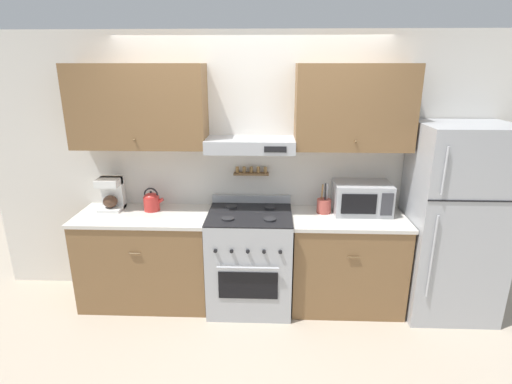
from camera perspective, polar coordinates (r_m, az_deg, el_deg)
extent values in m
plane|color=#B2A38E|center=(3.87, -1.06, -17.81)|extent=(16.00, 16.00, 0.00)
cube|color=silver|center=(3.93, -0.63, 3.39)|extent=(5.20, 0.08, 2.55)
cube|color=brown|center=(3.81, -16.50, 11.62)|extent=(1.22, 0.33, 0.74)
sphere|color=brown|center=(3.68, -16.99, 7.10)|extent=(0.02, 0.02, 0.02)
cube|color=brown|center=(3.69, 13.86, 11.65)|extent=(1.03, 0.33, 0.74)
sphere|color=brown|center=(3.55, 14.08, 6.99)|extent=(0.02, 0.02, 0.02)
cube|color=#ADAFB5|center=(3.65, -0.82, 6.73)|extent=(0.81, 0.37, 0.12)
cube|color=black|center=(3.46, 2.78, 6.09)|extent=(0.19, 0.01, 0.05)
cube|color=brown|center=(3.86, -0.69, 2.62)|extent=(0.34, 0.07, 0.02)
cylinder|color=olive|center=(3.86, -2.71, 3.21)|extent=(0.03, 0.03, 0.06)
cylinder|color=olive|center=(3.85, -1.70, 3.20)|extent=(0.03, 0.03, 0.06)
cylinder|color=olive|center=(3.85, -0.69, 3.20)|extent=(0.03, 0.03, 0.06)
cylinder|color=olive|center=(3.85, 0.32, 3.19)|extent=(0.03, 0.03, 0.06)
cylinder|color=olive|center=(3.85, 1.34, 3.18)|extent=(0.03, 0.03, 0.06)
cube|color=brown|center=(4.09, -15.30, -9.24)|extent=(1.22, 0.60, 0.88)
cube|color=silver|center=(3.91, -15.84, -3.27)|extent=(1.24, 0.62, 0.03)
cylinder|color=brown|center=(3.73, -16.97, -8.41)|extent=(0.10, 0.01, 0.01)
cube|color=brown|center=(3.97, 12.68, -9.83)|extent=(1.03, 0.60, 0.88)
cube|color=silver|center=(3.79, 13.14, -3.71)|extent=(1.05, 0.62, 0.03)
cylinder|color=brown|center=(3.60, 13.78, -9.06)|extent=(0.10, 0.01, 0.01)
cube|color=#ADAFB5|center=(3.87, -0.87, -9.73)|extent=(0.77, 0.65, 0.93)
cube|color=black|center=(3.61, -1.14, -13.22)|extent=(0.53, 0.01, 0.26)
cylinder|color=#ADAFB5|center=(3.50, -1.19, -10.80)|extent=(0.54, 0.02, 0.02)
cube|color=black|center=(3.67, -0.90, -3.18)|extent=(0.77, 0.65, 0.01)
cylinder|color=#232326|center=(3.54, -4.04, -3.83)|extent=(0.11, 0.11, 0.02)
cylinder|color=#232326|center=(3.52, 1.99, -3.92)|extent=(0.11, 0.11, 0.02)
cylinder|color=#232326|center=(3.83, -3.55, -2.10)|extent=(0.11, 0.11, 0.02)
cylinder|color=#232326|center=(3.81, 2.01, -2.17)|extent=(0.11, 0.11, 0.02)
cylinder|color=black|center=(3.47, -5.82, -8.38)|extent=(0.03, 0.02, 0.03)
cylinder|color=black|center=(3.45, -3.51, -8.44)|extent=(0.03, 0.02, 0.03)
cylinder|color=black|center=(3.44, -1.19, -8.49)|extent=(0.03, 0.02, 0.03)
cylinder|color=black|center=(3.44, 1.15, -8.53)|extent=(0.03, 0.02, 0.03)
cylinder|color=black|center=(3.44, 3.49, -8.56)|extent=(0.03, 0.02, 0.03)
cube|color=#ADAFB5|center=(3.95, -0.67, -0.99)|extent=(0.77, 0.04, 0.08)
cube|color=#ADAFB5|center=(4.04, 26.42, -3.90)|extent=(0.80, 0.67, 1.78)
cube|color=black|center=(3.65, 29.18, -1.15)|extent=(0.80, 0.01, 0.01)
cylinder|color=#ADAFB5|center=(3.44, 25.40, 2.72)|extent=(0.02, 0.02, 0.39)
cylinder|color=#ADAFB5|center=(3.69, 23.86, -8.54)|extent=(0.02, 0.02, 0.75)
cylinder|color=red|center=(3.95, -14.67, -1.61)|extent=(0.15, 0.15, 0.14)
ellipsoid|color=red|center=(3.93, -14.75, -0.67)|extent=(0.14, 0.14, 0.08)
sphere|color=black|center=(3.92, -14.80, 0.00)|extent=(0.02, 0.02, 0.02)
cylinder|color=red|center=(3.93, -13.69, -1.35)|extent=(0.09, 0.03, 0.08)
torus|color=black|center=(3.93, -14.77, -0.35)|extent=(0.14, 0.01, 0.14)
cube|color=white|center=(4.10, -19.89, -2.19)|extent=(0.21, 0.22, 0.03)
cube|color=white|center=(4.12, -19.74, 0.00)|extent=(0.21, 0.08, 0.31)
cube|color=white|center=(4.02, -20.33, 1.31)|extent=(0.21, 0.18, 0.07)
ellipsoid|color=#4C3323|center=(4.06, -20.10, -1.28)|extent=(0.13, 0.13, 0.12)
cube|color=#ADAFB5|center=(3.88, 14.85, -0.80)|extent=(0.52, 0.35, 0.29)
cube|color=black|center=(3.70, 14.49, -1.68)|extent=(0.31, 0.01, 0.19)
cube|color=#38383D|center=(3.76, 18.22, -1.70)|extent=(0.10, 0.01, 0.21)
cylinder|color=#B24C42|center=(3.82, 9.67, -1.98)|extent=(0.13, 0.13, 0.13)
cylinder|color=olive|center=(3.77, 9.44, -0.01)|extent=(0.01, 0.05, 0.16)
cylinder|color=#28282B|center=(3.78, 9.87, 0.04)|extent=(0.01, 0.04, 0.16)
cylinder|color=#B2B2B7|center=(3.79, 10.15, 0.07)|extent=(0.01, 0.03, 0.16)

